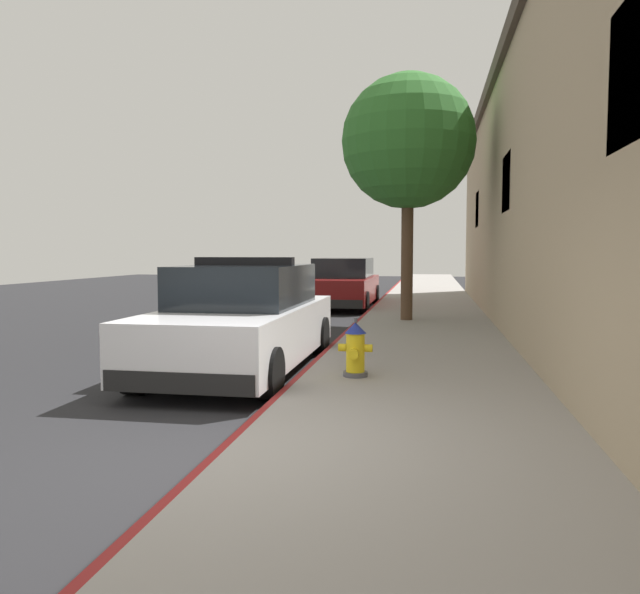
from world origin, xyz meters
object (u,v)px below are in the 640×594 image
Objects in this scene: police_cruiser at (244,321)px; fire_hydrant at (355,349)px; street_tree at (408,142)px; parked_car_silver_ahead at (343,284)px.

police_cruiser reaches higher than fire_hydrant.
street_tree is (2.16, 5.98, 3.55)m from police_cruiser.
police_cruiser is 0.85× the size of street_tree.
street_tree is (2.15, -4.53, 3.56)m from parked_car_silver_ahead.
parked_car_silver_ahead is 11.55m from fire_hydrant.
police_cruiser is 2.01m from fire_hydrant.
street_tree is at bearing -64.62° from parked_car_silver_ahead.
street_tree reaches higher than parked_car_silver_ahead.
fire_hydrant is (1.76, -11.41, -0.24)m from parked_car_silver_ahead.
fire_hydrant is at bearing -93.22° from street_tree.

